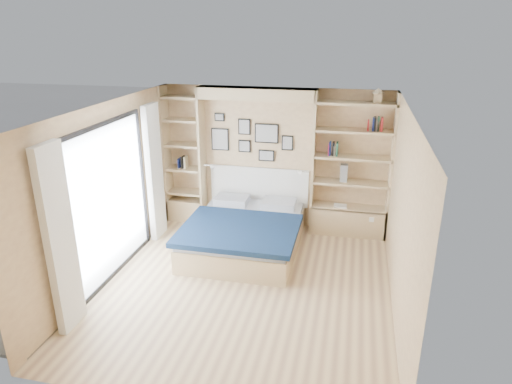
# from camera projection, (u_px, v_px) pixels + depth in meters

# --- Properties ---
(ground) EXTENTS (4.50, 4.50, 0.00)m
(ground) POSITION_uv_depth(u_px,v_px,m) (246.00, 286.00, 6.47)
(ground) COLOR #DCBE89
(ground) RESTS_ON ground
(room_shell) EXTENTS (4.50, 4.50, 4.50)m
(room_shell) POSITION_uv_depth(u_px,v_px,m) (244.00, 179.00, 7.56)
(room_shell) COLOR #D6B380
(room_shell) RESTS_ON ground
(bed) EXTENTS (1.80, 2.21, 1.07)m
(bed) POSITION_uv_depth(u_px,v_px,m) (245.00, 232.00, 7.47)
(bed) COLOR #D3BB89
(bed) RESTS_ON ground
(photo_gallery) EXTENTS (1.48, 0.02, 0.82)m
(photo_gallery) POSITION_uv_depth(u_px,v_px,m) (250.00, 138.00, 8.04)
(photo_gallery) COLOR black
(photo_gallery) RESTS_ON ground
(reading_lamps) EXTENTS (1.92, 0.12, 0.15)m
(reading_lamps) POSITION_uv_depth(u_px,v_px,m) (255.00, 169.00, 7.98)
(reading_lamps) COLOR silver
(reading_lamps) RESTS_ON ground
(shelf_decor) EXTENTS (3.53, 0.23, 2.03)m
(shelf_decor) POSITION_uv_depth(u_px,v_px,m) (337.00, 140.00, 7.56)
(shelf_decor) COLOR #B5194C
(shelf_decor) RESTS_ON ground
(deck) EXTENTS (3.20, 4.00, 0.05)m
(deck) POSITION_uv_depth(u_px,v_px,m) (24.00, 259.00, 7.19)
(deck) COLOR #665D4B
(deck) RESTS_ON ground
(deck_chair) EXTENTS (0.59, 0.81, 0.73)m
(deck_chair) POSITION_uv_depth(u_px,v_px,m) (21.00, 245.00, 6.89)
(deck_chair) COLOR tan
(deck_chair) RESTS_ON ground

